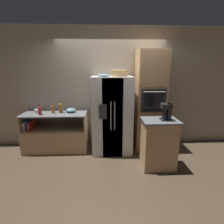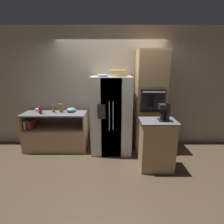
{
  "view_description": "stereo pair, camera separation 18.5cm",
  "coord_description": "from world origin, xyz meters",
  "px_view_note": "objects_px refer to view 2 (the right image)",
  "views": [
    {
      "loc": [
        -0.17,
        -3.77,
        1.89
      ],
      "look_at": [
        -0.0,
        -0.06,
        0.94
      ],
      "focal_mm": 28.0,
      "sensor_mm": 36.0,
      "label": 1
    },
    {
      "loc": [
        0.02,
        -3.77,
        1.89
      ],
      "look_at": [
        -0.0,
        -0.06,
        0.94
      ],
      "focal_mm": 28.0,
      "sensor_mm": 36.0,
      "label": 2
    }
  ],
  "objects_px": {
    "bottle_wide": "(54,108)",
    "coffee_maker": "(166,112)",
    "wall_oven": "(151,102)",
    "fruit_bowl": "(104,75)",
    "bottle_tall": "(62,107)",
    "mixing_bowl": "(72,110)",
    "mug": "(39,110)",
    "wicker_basket": "(120,73)",
    "refrigerator": "(112,115)",
    "bottle_short": "(41,109)"
  },
  "relations": [
    {
      "from": "wall_oven",
      "to": "mixing_bowl",
      "type": "distance_m",
      "value": 1.82
    },
    {
      "from": "wall_oven",
      "to": "bottle_wide",
      "type": "xyz_separation_m",
      "value": [
        -2.2,
        -0.01,
        -0.15
      ]
    },
    {
      "from": "wicker_basket",
      "to": "fruit_bowl",
      "type": "xyz_separation_m",
      "value": [
        -0.33,
        -0.05,
        -0.05
      ]
    },
    {
      "from": "wicker_basket",
      "to": "mixing_bowl",
      "type": "distance_m",
      "value": 1.39
    },
    {
      "from": "bottle_tall",
      "to": "mug",
      "type": "xyz_separation_m",
      "value": [
        -0.54,
        0.01,
        -0.08
      ]
    },
    {
      "from": "wicker_basket",
      "to": "bottle_short",
      "type": "relative_size",
      "value": 1.63
    },
    {
      "from": "bottle_wide",
      "to": "coffee_maker",
      "type": "xyz_separation_m",
      "value": [
        2.28,
        -0.89,
        0.14
      ]
    },
    {
      "from": "refrigerator",
      "to": "bottle_wide",
      "type": "relative_size",
      "value": 7.53
    },
    {
      "from": "refrigerator",
      "to": "mixing_bowl",
      "type": "distance_m",
      "value": 0.95
    },
    {
      "from": "refrigerator",
      "to": "fruit_bowl",
      "type": "height_order",
      "value": "fruit_bowl"
    },
    {
      "from": "fruit_bowl",
      "to": "bottle_tall",
      "type": "xyz_separation_m",
      "value": [
        -0.99,
        0.16,
        -0.72
      ]
    },
    {
      "from": "fruit_bowl",
      "to": "bottle_short",
      "type": "height_order",
      "value": "fruit_bowl"
    },
    {
      "from": "bottle_wide",
      "to": "mixing_bowl",
      "type": "distance_m",
      "value": 0.39
    },
    {
      "from": "wall_oven",
      "to": "coffee_maker",
      "type": "bearing_deg",
      "value": -84.98
    },
    {
      "from": "wicker_basket",
      "to": "bottle_short",
      "type": "height_order",
      "value": "wicker_basket"
    },
    {
      "from": "refrigerator",
      "to": "bottle_tall",
      "type": "height_order",
      "value": "refrigerator"
    },
    {
      "from": "bottle_tall",
      "to": "coffee_maker",
      "type": "height_order",
      "value": "coffee_maker"
    },
    {
      "from": "bottle_tall",
      "to": "fruit_bowl",
      "type": "bearing_deg",
      "value": -9.14
    },
    {
      "from": "wicker_basket",
      "to": "fruit_bowl",
      "type": "bearing_deg",
      "value": -170.97
    },
    {
      "from": "refrigerator",
      "to": "wicker_basket",
      "type": "xyz_separation_m",
      "value": [
        0.16,
        -0.0,
        0.92
      ]
    },
    {
      "from": "wicker_basket",
      "to": "bottle_tall",
      "type": "distance_m",
      "value": 1.53
    },
    {
      "from": "bottle_short",
      "to": "wall_oven",
      "type": "bearing_deg",
      "value": 3.4
    },
    {
      "from": "refrigerator",
      "to": "fruit_bowl",
      "type": "distance_m",
      "value": 0.9
    },
    {
      "from": "bottle_wide",
      "to": "coffee_maker",
      "type": "distance_m",
      "value": 2.45
    },
    {
      "from": "refrigerator",
      "to": "coffee_maker",
      "type": "xyz_separation_m",
      "value": [
        0.95,
        -0.81,
        0.27
      ]
    },
    {
      "from": "wall_oven",
      "to": "bottle_short",
      "type": "relative_size",
      "value": 10.13
    },
    {
      "from": "refrigerator",
      "to": "mug",
      "type": "relative_size",
      "value": 12.94
    },
    {
      "from": "wicker_basket",
      "to": "mug",
      "type": "xyz_separation_m",
      "value": [
        -1.86,
        0.12,
        -0.85
      ]
    },
    {
      "from": "wall_oven",
      "to": "bottle_tall",
      "type": "relative_size",
      "value": 8.49
    },
    {
      "from": "wall_oven",
      "to": "fruit_bowl",
      "type": "xyz_separation_m",
      "value": [
        -1.05,
        -0.15,
        0.6
      ]
    },
    {
      "from": "bottle_tall",
      "to": "coffee_maker",
      "type": "distance_m",
      "value": 2.3
    },
    {
      "from": "wall_oven",
      "to": "coffee_maker",
      "type": "xyz_separation_m",
      "value": [
        0.08,
        -0.9,
        -0.01
      ]
    },
    {
      "from": "coffee_maker",
      "to": "bottle_tall",
      "type": "bearing_deg",
      "value": 156.67
    },
    {
      "from": "bottle_short",
      "to": "bottle_wide",
      "type": "xyz_separation_m",
      "value": [
        0.25,
        0.13,
        -0.0
      ]
    },
    {
      "from": "wall_oven",
      "to": "coffee_maker",
      "type": "height_order",
      "value": "wall_oven"
    },
    {
      "from": "bottle_wide",
      "to": "coffee_maker",
      "type": "relative_size",
      "value": 0.75
    },
    {
      "from": "wicker_basket",
      "to": "mixing_bowl",
      "type": "height_order",
      "value": "wicker_basket"
    },
    {
      "from": "refrigerator",
      "to": "mixing_bowl",
      "type": "xyz_separation_m",
      "value": [
        -0.94,
        0.14,
        0.08
      ]
    },
    {
      "from": "wall_oven",
      "to": "fruit_bowl",
      "type": "height_order",
      "value": "wall_oven"
    },
    {
      "from": "bottle_tall",
      "to": "wicker_basket",
      "type": "bearing_deg",
      "value": -4.61
    },
    {
      "from": "bottle_wide",
      "to": "wall_oven",
      "type": "bearing_deg",
      "value": 0.29
    },
    {
      "from": "mug",
      "to": "wicker_basket",
      "type": "bearing_deg",
      "value": -3.57
    },
    {
      "from": "bottle_wide",
      "to": "mug",
      "type": "xyz_separation_m",
      "value": [
        -0.38,
        0.03,
        -0.06
      ]
    },
    {
      "from": "refrigerator",
      "to": "bottle_wide",
      "type": "xyz_separation_m",
      "value": [
        -1.32,
        0.08,
        0.13
      ]
    },
    {
      "from": "wicker_basket",
      "to": "bottle_wide",
      "type": "distance_m",
      "value": 1.68
    },
    {
      "from": "fruit_bowl",
      "to": "wall_oven",
      "type": "bearing_deg",
      "value": 8.04
    },
    {
      "from": "bottle_tall",
      "to": "mixing_bowl",
      "type": "relative_size",
      "value": 1.2
    },
    {
      "from": "wall_oven",
      "to": "fruit_bowl",
      "type": "relative_size",
      "value": 8.33
    },
    {
      "from": "mug",
      "to": "mixing_bowl",
      "type": "xyz_separation_m",
      "value": [
        0.77,
        0.02,
        0.01
      ]
    },
    {
      "from": "mixing_bowl",
      "to": "fruit_bowl",
      "type": "bearing_deg",
      "value": -13.81
    }
  ]
}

